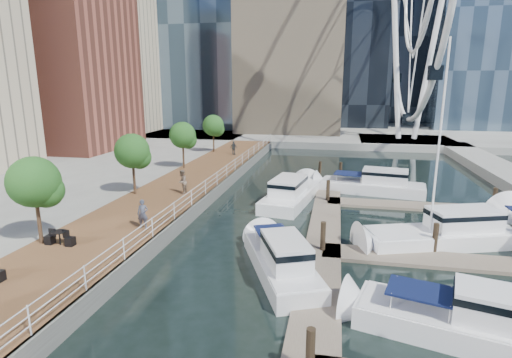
{
  "coord_description": "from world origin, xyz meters",
  "views": [
    {
      "loc": [
        3.5,
        -12.93,
        9.04
      ],
      "look_at": [
        -1.64,
        12.31,
        3.0
      ],
      "focal_mm": 28.0,
      "sensor_mm": 36.0,
      "label": 1
    }
  ],
  "objects": [
    {
      "name": "ground",
      "position": [
        0.0,
        0.0,
        0.0
      ],
      "size": [
        520.0,
        520.0,
        0.0
      ],
      "primitive_type": "plane",
      "color": "black",
      "rests_on": "ground"
    },
    {
      "name": "boardwalk",
      "position": [
        -9.0,
        15.0,
        0.5
      ],
      "size": [
        6.0,
        60.0,
        1.0
      ],
      "primitive_type": "cube",
      "color": "brown",
      "rests_on": "ground"
    },
    {
      "name": "seawall",
      "position": [
        -6.0,
        15.0,
        0.5
      ],
      "size": [
        0.25,
        60.0,
        1.0
      ],
      "primitive_type": "cube",
      "color": "#595954",
      "rests_on": "ground"
    },
    {
      "name": "land_far",
      "position": [
        0.0,
        102.0,
        0.5
      ],
      "size": [
        200.0,
        114.0,
        1.0
      ],
      "primitive_type": "cube",
      "color": "gray",
      "rests_on": "ground"
    },
    {
      "name": "pier",
      "position": [
        14.0,
        52.0,
        0.5
      ],
      "size": [
        14.0,
        12.0,
        1.0
      ],
      "primitive_type": "cube",
      "color": "gray",
      "rests_on": "ground"
    },
    {
      "name": "railing",
      "position": [
        -6.1,
        15.0,
        1.52
      ],
      "size": [
        0.1,
        60.0,
        1.05
      ],
      "primitive_type": null,
      "color": "white",
      "rests_on": "boardwalk"
    },
    {
      "name": "floating_docks",
      "position": [
        7.97,
        9.98,
        0.49
      ],
      "size": [
        16.0,
        34.0,
        2.6
      ],
      "color": "#6D6051",
      "rests_on": "ground"
    },
    {
      "name": "midrise_condos",
      "position": [
        -33.57,
        26.82,
        13.42
      ],
      "size": [
        19.0,
        67.0,
        28.0
      ],
      "color": "#BCAD8E",
      "rests_on": "ground"
    },
    {
      "name": "street_trees",
      "position": [
        -11.4,
        14.0,
        4.29
      ],
      "size": [
        2.6,
        42.6,
        4.6
      ],
      "color": "#3F2B1C",
      "rests_on": "ground"
    },
    {
      "name": "yacht_foreground",
      "position": [
        8.62,
        1.12,
        0.0
      ],
      "size": [
        9.31,
        4.68,
        2.15
      ],
      "primitive_type": null,
      "rotation": [
        0.0,
        0.0,
        1.31
      ],
      "color": "white",
      "rests_on": "ground"
    },
    {
      "name": "pedestrian_near",
      "position": [
        -7.25,
        7.19,
        1.85
      ],
      "size": [
        0.69,
        0.53,
        1.7
      ],
      "primitive_type": "imported",
      "rotation": [
        0.0,
        0.0,
        0.22
      ],
      "color": "#434859",
      "rests_on": "boardwalk"
    },
    {
      "name": "pedestrian_mid",
      "position": [
        -7.86,
        14.77,
        1.93
      ],
      "size": [
        0.7,
        0.9,
        1.85
      ],
      "primitive_type": "imported",
      "rotation": [
        0.0,
        0.0,
        -1.57
      ],
      "color": "#856E5C",
      "rests_on": "boardwalk"
    },
    {
      "name": "pedestrian_far",
      "position": [
        -8.51,
        32.71,
        1.81
      ],
      "size": [
        1.02,
        0.64,
        1.62
      ],
      "primitive_type": "imported",
      "rotation": [
        0.0,
        0.0,
        2.86
      ],
      "color": "#343A41",
      "rests_on": "boardwalk"
    },
    {
      "name": "moored_yachts",
      "position": [
        8.78,
        9.86,
        0.0
      ],
      "size": [
        19.3,
        34.8,
        11.5
      ],
      "color": "white",
      "rests_on": "ground"
    }
  ]
}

